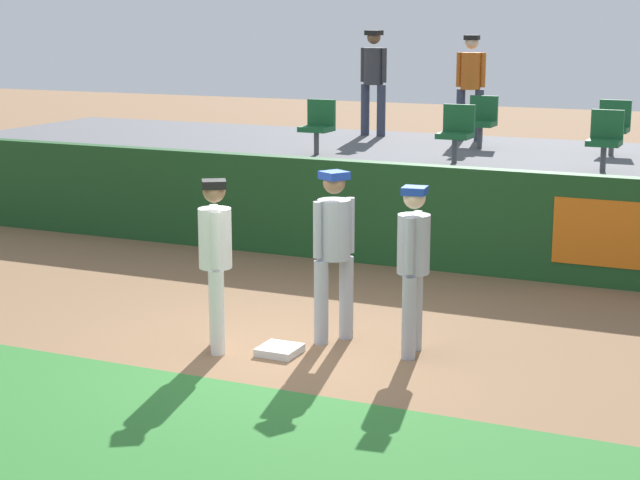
% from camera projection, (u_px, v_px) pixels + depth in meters
% --- Properties ---
extents(ground_plane, '(60.00, 60.00, 0.00)m').
position_uv_depth(ground_plane, '(279.00, 354.00, 10.72)').
color(ground_plane, '#846042').
extents(grass_foreground_strip, '(18.00, 2.80, 0.01)m').
position_uv_depth(grass_foreground_strip, '(153.00, 435.00, 8.65)').
color(grass_foreground_strip, '#2D722D').
rests_on(grass_foreground_strip, ground_plane).
extents(first_base, '(0.40, 0.40, 0.08)m').
position_uv_depth(first_base, '(280.00, 350.00, 10.73)').
color(first_base, white).
rests_on(first_base, ground_plane).
extents(player_fielder_home, '(0.47, 0.58, 1.78)m').
position_uv_depth(player_fielder_home, '(216.00, 253.00, 10.68)').
color(player_fielder_home, white).
rests_on(player_fielder_home, ground_plane).
extents(player_runner_visitor, '(0.37, 0.48, 1.74)m').
position_uv_depth(player_runner_visitor, '(413.00, 258.00, 10.52)').
color(player_runner_visitor, '#9EA3AD').
rests_on(player_runner_visitor, ground_plane).
extents(player_coach_visitor, '(0.48, 0.48, 1.82)m').
position_uv_depth(player_coach_visitor, '(334.00, 244.00, 10.95)').
color(player_coach_visitor, '#9EA3AD').
rests_on(player_coach_visitor, ground_plane).
extents(field_wall, '(18.00, 0.26, 1.42)m').
position_uv_depth(field_wall, '(416.00, 216.00, 14.30)').
color(field_wall, '#19471E').
rests_on(field_wall, ground_plane).
extents(bleacher_platform, '(18.00, 4.80, 1.28)m').
position_uv_depth(bleacher_platform, '(468.00, 193.00, 16.61)').
color(bleacher_platform, '#59595E').
rests_on(bleacher_platform, ground_plane).
extents(seat_back_right, '(0.48, 0.44, 0.84)m').
position_uv_depth(seat_back_right, '(613.00, 124.00, 16.14)').
color(seat_back_right, '#4C4C51').
rests_on(seat_back_right, bleacher_platform).
extents(seat_front_center, '(0.47, 0.44, 0.84)m').
position_uv_depth(seat_front_center, '(456.00, 130.00, 15.32)').
color(seat_front_center, '#4C4C51').
rests_on(seat_front_center, bleacher_platform).
extents(seat_back_center, '(0.46, 0.44, 0.84)m').
position_uv_depth(seat_back_center, '(482.00, 119.00, 16.98)').
color(seat_back_center, '#4C4C51').
rests_on(seat_back_center, bleacher_platform).
extents(seat_front_left, '(0.46, 0.44, 0.84)m').
position_uv_depth(seat_front_left, '(318.00, 124.00, 16.22)').
color(seat_front_left, '#4C4C51').
rests_on(seat_front_left, bleacher_platform).
extents(seat_front_right, '(0.45, 0.44, 0.84)m').
position_uv_depth(seat_front_right, '(605.00, 137.00, 14.46)').
color(seat_front_right, '#4C4C51').
rests_on(seat_front_right, bleacher_platform).
extents(spectator_hooded, '(0.52, 0.40, 1.86)m').
position_uv_depth(spectator_hooded, '(373.00, 75.00, 18.57)').
color(spectator_hooded, '#33384C').
rests_on(spectator_hooded, bleacher_platform).
extents(spectator_capped, '(0.50, 0.37, 1.79)m').
position_uv_depth(spectator_capped, '(471.00, 80.00, 17.83)').
color(spectator_capped, '#33384C').
rests_on(spectator_capped, bleacher_platform).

